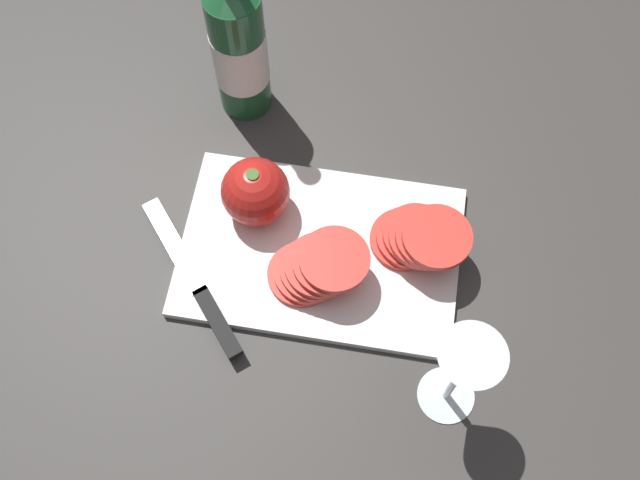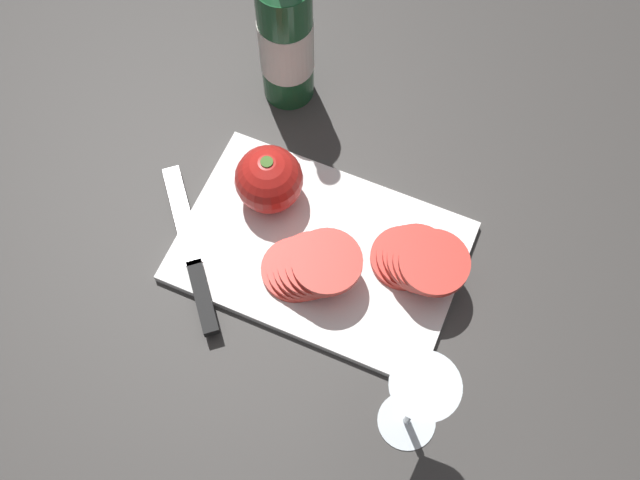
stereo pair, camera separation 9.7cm
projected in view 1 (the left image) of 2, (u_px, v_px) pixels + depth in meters
ground_plane at (327, 234)px, 1.02m from camera, size 3.00×3.00×0.00m
cutting_board at (320, 251)px, 1.00m from camera, size 0.37×0.24×0.01m
wine_bottle at (239, 47)px, 1.00m from camera, size 0.08×0.08×0.34m
wine_glass at (463, 369)px, 0.82m from camera, size 0.07×0.07×0.18m
whole_tomato at (255, 192)px, 0.98m from camera, size 0.09×0.09×0.09m
knife at (208, 305)px, 0.96m from camera, size 0.18×0.21×0.01m
tomato_slice_stack_near at (420, 237)px, 0.97m from camera, size 0.13×0.10×0.06m
tomato_slice_stack_far at (318, 267)px, 0.96m from camera, size 0.13×0.10×0.06m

